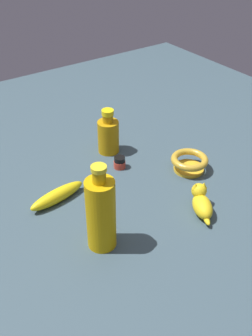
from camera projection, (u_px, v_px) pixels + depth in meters
ground at (126, 180)px, 1.30m from camera, size 2.00×2.00×0.00m
bottle_short at (108, 135)px, 1.40m from camera, size 0.07×0.07×0.16m
bottle_tall at (101, 213)px, 1.00m from camera, size 0.08×0.08×0.25m
banana at (57, 196)px, 1.20m from camera, size 0.19×0.07×0.04m
bowl at (189, 162)px, 1.32m from camera, size 0.12×0.12×0.05m
cat_figurine at (202, 202)px, 1.15m from camera, size 0.09×0.12×0.08m
nail_polish_jar at (120, 162)px, 1.34m from camera, size 0.04×0.04×0.04m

